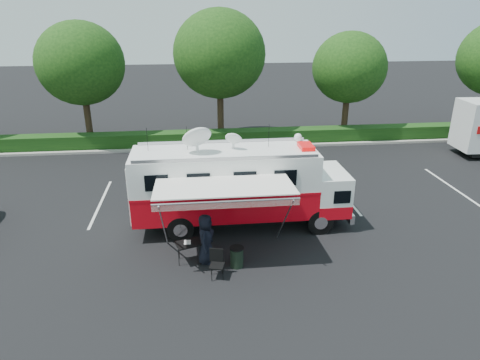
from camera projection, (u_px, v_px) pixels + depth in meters
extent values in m
plane|color=black|center=(241.00, 225.00, 18.51)|extent=(120.00, 120.00, 0.00)
cube|color=#9E998E|center=(282.00, 146.00, 29.05)|extent=(60.00, 0.35, 0.15)
cube|color=black|center=(279.00, 136.00, 29.72)|extent=(60.00, 1.20, 1.00)
cylinder|color=black|center=(87.00, 113.00, 28.79)|extent=(0.44, 0.44, 4.40)
ellipsoid|color=#14380F|center=(81.00, 63.00, 27.59)|extent=(5.63, 5.63, 5.35)
cylinder|color=black|center=(220.00, 107.00, 29.63)|extent=(0.44, 0.44, 4.80)
ellipsoid|color=#14380F|center=(220.00, 54.00, 28.31)|extent=(6.14, 6.14, 5.84)
cylinder|color=black|center=(346.00, 110.00, 30.68)|extent=(0.44, 0.44, 4.00)
ellipsoid|color=#14380F|center=(349.00, 67.00, 29.59)|extent=(5.12, 5.12, 4.86)
cube|color=silver|center=(101.00, 203.00, 20.63)|extent=(0.12, 5.50, 0.01)
cube|color=silver|center=(225.00, 197.00, 21.23)|extent=(0.12, 5.50, 0.01)
cube|color=silver|center=(342.00, 192.00, 21.84)|extent=(0.12, 5.50, 0.01)
cube|color=silver|center=(452.00, 187.00, 22.44)|extent=(0.12, 5.50, 0.01)
cube|color=black|center=(241.00, 214.00, 18.31)|extent=(8.48, 1.38, 0.30)
cylinder|color=black|center=(320.00, 222.00, 17.63)|extent=(1.08, 0.32, 1.08)
cylinder|color=black|center=(307.00, 200.00, 19.63)|extent=(1.08, 0.32, 1.08)
cylinder|color=black|center=(181.00, 229.00, 17.05)|extent=(1.08, 0.32, 1.08)
cylinder|color=black|center=(182.00, 206.00, 19.06)|extent=(1.08, 0.32, 1.08)
cube|color=silver|center=(343.00, 208.00, 18.75)|extent=(0.20, 2.46, 0.39)
cube|color=white|center=(328.00, 189.00, 18.33)|extent=(1.38, 2.46, 1.68)
cube|color=red|center=(327.00, 201.00, 18.55)|extent=(1.40, 2.48, 0.54)
cube|color=black|center=(343.00, 182.00, 18.28)|extent=(0.12, 2.16, 0.69)
cube|color=red|center=(225.00, 199.00, 17.97)|extent=(7.49, 2.46, 1.18)
cube|color=red|center=(225.00, 186.00, 17.75)|extent=(7.51, 2.48, 0.10)
cube|color=white|center=(225.00, 169.00, 17.48)|extent=(7.49, 2.46, 1.38)
cube|color=white|center=(224.00, 152.00, 17.21)|extent=(7.49, 2.46, 0.08)
cube|color=#CC0505|center=(306.00, 146.00, 17.49)|extent=(0.54, 0.94, 0.16)
sphere|color=white|center=(298.00, 137.00, 18.36)|extent=(0.34, 0.34, 0.34)
ellipsoid|color=white|center=(197.00, 137.00, 16.70)|extent=(1.18, 1.18, 0.35)
ellipsoid|color=white|center=(234.00, 138.00, 17.24)|extent=(0.69, 0.69, 0.20)
cylinder|color=black|center=(147.00, 140.00, 17.08)|extent=(0.02, 0.02, 0.99)
cylinder|color=black|center=(187.00, 138.00, 17.23)|extent=(0.02, 0.02, 0.99)
cylinder|color=black|center=(269.00, 136.00, 17.57)|extent=(0.02, 0.02, 0.99)
cube|color=white|center=(224.00, 186.00, 15.14)|extent=(4.93, 2.36, 0.20)
cube|color=red|center=(227.00, 205.00, 14.13)|extent=(4.93, 0.04, 0.28)
cylinder|color=#B2B2B7|center=(227.00, 202.00, 14.07)|extent=(4.93, 0.07, 0.07)
cylinder|color=#B2B2B7|center=(164.00, 227.00, 15.38)|extent=(0.05, 2.55, 2.84)
cylinder|color=#B2B2B7|center=(284.00, 221.00, 15.83)|extent=(0.05, 2.55, 2.84)
imported|color=black|center=(207.00, 261.00, 15.83)|extent=(0.82, 1.06, 1.91)
cube|color=black|center=(189.00, 243.00, 15.55)|extent=(1.08, 0.91, 0.04)
cylinder|color=black|center=(179.00, 257.00, 15.43)|extent=(0.02, 0.02, 0.76)
cylinder|color=black|center=(179.00, 250.00, 15.87)|extent=(0.02, 0.02, 0.76)
cylinder|color=black|center=(200.00, 255.00, 15.51)|extent=(0.02, 0.02, 0.76)
cylinder|color=black|center=(200.00, 249.00, 15.95)|extent=(0.02, 0.02, 0.76)
cube|color=silver|center=(187.00, 242.00, 15.58)|extent=(0.24, 0.33, 0.01)
cube|color=black|center=(217.00, 266.00, 14.71)|extent=(0.59, 0.59, 0.04)
cube|color=black|center=(216.00, 255.00, 14.83)|extent=(0.47, 0.17, 0.53)
cylinder|color=black|center=(212.00, 275.00, 14.60)|extent=(0.02, 0.02, 0.48)
cylinder|color=black|center=(211.00, 269.00, 14.96)|extent=(0.02, 0.02, 0.48)
cylinder|color=black|center=(223.00, 274.00, 14.64)|extent=(0.02, 0.02, 0.48)
cylinder|color=black|center=(222.00, 268.00, 15.00)|extent=(0.02, 0.02, 0.48)
cylinder|color=black|center=(237.00, 257.00, 15.41)|extent=(0.48, 0.48, 0.73)
cylinder|color=black|center=(237.00, 248.00, 15.27)|extent=(0.51, 0.51, 0.04)
cylinder|color=black|center=(477.00, 144.00, 28.04)|extent=(0.94, 0.28, 0.94)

